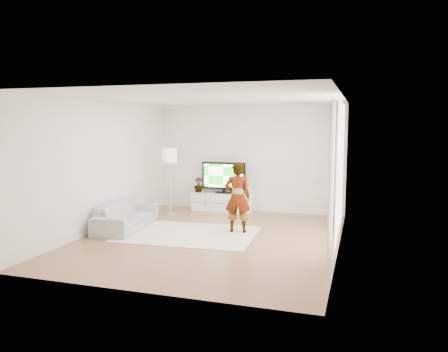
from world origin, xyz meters
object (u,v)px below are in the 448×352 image
(sofa, at_px, (126,215))
(rug, at_px, (188,234))
(player, at_px, (238,197))
(media_console, at_px, (223,202))
(floor_lamp, at_px, (170,158))
(television, at_px, (224,176))

(sofa, bearing_deg, rug, -99.80)
(rug, bearing_deg, sofa, 176.51)
(player, relative_size, sofa, 0.75)
(media_console, bearing_deg, player, -65.02)
(sofa, distance_m, floor_lamp, 2.06)
(television, distance_m, floor_lamp, 1.54)
(media_console, relative_size, rug, 0.60)
(sofa, bearing_deg, media_console, -36.15)
(player, xyz_separation_m, sofa, (-2.45, -0.37, -0.47))
(television, relative_size, player, 0.80)
(media_console, distance_m, player, 2.43)
(media_console, height_order, floor_lamp, floor_lamp)
(television, bearing_deg, media_console, -90.00)
(media_console, xyz_separation_m, television, (0.00, 0.03, 0.68))
(player, bearing_deg, floor_lamp, -42.72)
(rug, distance_m, floor_lamp, 2.59)
(media_console, distance_m, floor_lamp, 1.87)
(television, distance_m, rug, 2.80)
(sofa, xyz_separation_m, floor_lamp, (0.29, 1.69, 1.14))
(television, xyz_separation_m, player, (1.00, -2.18, -0.16))
(television, distance_m, player, 2.40)
(rug, height_order, player, player)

